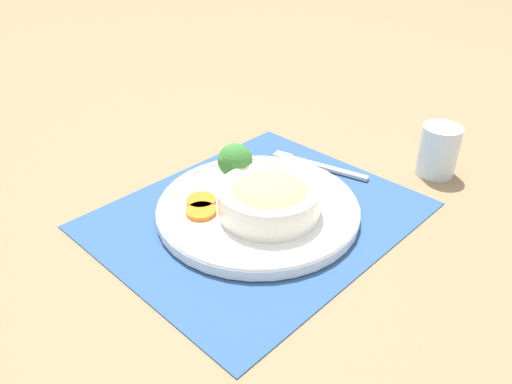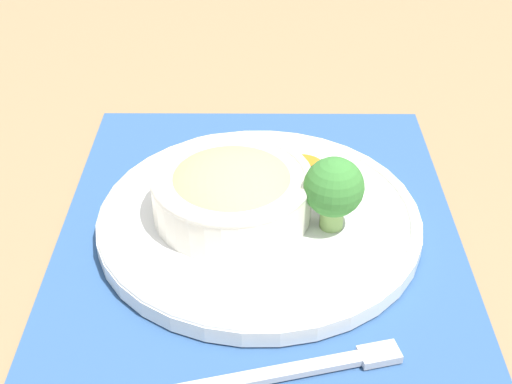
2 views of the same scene
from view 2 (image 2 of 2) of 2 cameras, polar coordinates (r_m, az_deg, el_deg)
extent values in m
plane|color=#8C704C|center=(0.71, 0.25, -3.11)|extent=(4.00, 4.00, 0.00)
cube|color=#2D5184|center=(0.71, 0.26, -2.99)|extent=(0.51, 0.44, 0.00)
cylinder|color=white|center=(0.70, 0.26, -2.34)|extent=(0.32, 0.32, 0.02)
torus|color=white|center=(0.69, 0.26, -1.82)|extent=(0.31, 0.31, 0.01)
cylinder|color=silver|center=(0.69, -1.93, -0.23)|extent=(0.15, 0.15, 0.04)
torus|color=silver|center=(0.67, -1.96, 1.23)|extent=(0.16, 0.16, 0.01)
ellipsoid|color=#EAC66B|center=(0.68, -1.95, 0.49)|extent=(0.13, 0.13, 0.05)
cylinder|color=#84AD5B|center=(0.68, 6.07, -1.92)|extent=(0.02, 0.02, 0.02)
sphere|color=#387A33|center=(0.66, 6.25, 0.40)|extent=(0.06, 0.06, 0.06)
sphere|color=#387A33|center=(0.67, 6.61, 1.49)|extent=(0.03, 0.03, 0.03)
sphere|color=#387A33|center=(0.64, 6.01, -0.14)|extent=(0.02, 0.02, 0.02)
cylinder|color=orange|center=(0.74, 5.53, 1.08)|extent=(0.05, 0.05, 0.01)
cylinder|color=orange|center=(0.76, 3.73, 1.89)|extent=(0.05, 0.05, 0.01)
cube|color=#B7B7BC|center=(0.57, 2.45, -14.19)|extent=(0.04, 0.18, 0.01)
cube|color=#B7B7BC|center=(0.59, 9.83, -12.68)|extent=(0.02, 0.03, 0.01)
camera|label=1|loc=(1.11, -28.08, 32.52)|focal=35.00mm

